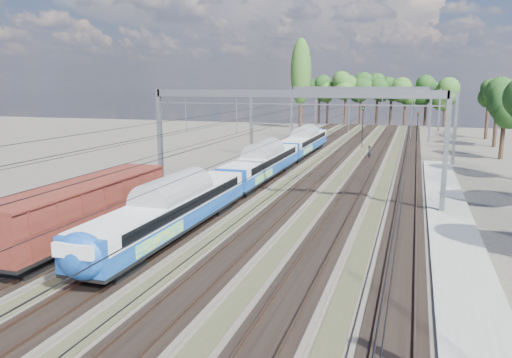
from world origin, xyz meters
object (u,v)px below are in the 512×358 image
(emu_train, at_px, (262,160))
(signal_near, at_px, (363,121))
(worker, at_px, (370,152))
(signal_far, at_px, (418,124))
(freight_boxcar, at_px, (85,208))

(emu_train, xyz_separation_m, signal_near, (6.38, 30.18, 1.79))
(worker, distance_m, signal_near, 11.80)
(worker, distance_m, signal_far, 20.80)
(freight_boxcar, relative_size, worker, 7.92)
(signal_near, bearing_deg, emu_train, -109.64)
(emu_train, bearing_deg, signal_far, 70.00)
(emu_train, bearing_deg, freight_boxcar, -102.08)
(emu_train, bearing_deg, signal_near, 78.07)
(emu_train, height_order, worker, emu_train)
(signal_far, bearing_deg, emu_train, -108.34)
(freight_boxcar, xyz_separation_m, signal_near, (10.88, 51.22, 1.88))
(signal_near, distance_m, signal_far, 11.72)
(freight_boxcar, height_order, worker, freight_boxcar)
(freight_boxcar, bearing_deg, worker, 72.06)
(signal_far, bearing_deg, freight_boxcar, -105.63)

